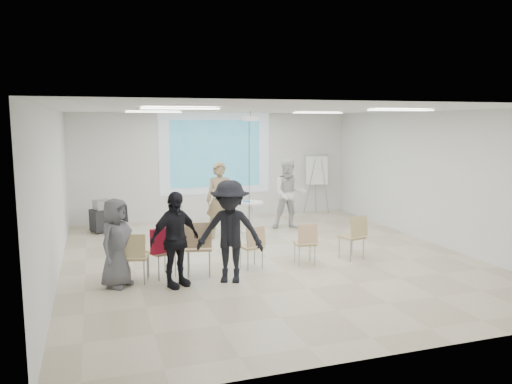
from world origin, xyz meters
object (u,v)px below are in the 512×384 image
object	(u,v)px
player_right	(289,190)
chair_left_mid	(164,248)
player_left	(220,195)
audience_left	(175,233)
flipchart_easel	(317,170)
pedestal_table	(250,215)
audience_outer	(116,238)
chair_right_inner	(306,240)
audience_mid	(230,225)
chair_far_left	(135,254)
chair_left_inner	(199,244)
av_cart	(103,217)
laptop	(199,245)
chair_center	(253,244)
chair_right_far	(354,234)

from	to	relation	value
player_right	chair_left_mid	world-z (taller)	player_right
player_left	player_right	size ratio (longest dim) A/B	1.03
audience_left	flipchart_easel	distance (m)	7.43
pedestal_table	audience_outer	xyz separation A→B (m)	(-3.36, -3.19, 0.40)
flipchart_easel	chair_right_inner	bearing A→B (deg)	-102.58
player_left	flipchart_easel	distance (m)	4.19
audience_outer	chair_right_inner	bearing A→B (deg)	-48.21
player_left	audience_mid	world-z (taller)	player_left
player_right	chair_left_mid	size ratio (longest dim) A/B	2.21
chair_far_left	chair_left_inner	world-z (taller)	chair_left_inner
av_cart	laptop	bearing A→B (deg)	-91.60
chair_right_inner	flipchart_easel	size ratio (longest dim) A/B	0.46
chair_far_left	chair_center	bearing A→B (deg)	20.12
chair_right_far	player_right	bearing A→B (deg)	79.70
chair_left_inner	laptop	xyz separation A→B (m)	(0.02, 0.10, -0.05)
player_left	audience_mid	size ratio (longest dim) A/B	1.02
chair_left_inner	laptop	size ratio (longest dim) A/B	2.73
chair_left_mid	chair_center	world-z (taller)	chair_left_mid
audience_outer	flipchart_easel	size ratio (longest dim) A/B	0.94
audience_left	audience_mid	bearing A→B (deg)	-29.37
chair_far_left	chair_left_mid	distance (m)	0.55
pedestal_table	av_cart	size ratio (longest dim) A/B	0.98
audience_outer	av_cart	size ratio (longest dim) A/B	2.07
laptop	audience_mid	bearing A→B (deg)	138.82
chair_left_inner	chair_right_inner	bearing A→B (deg)	13.35
chair_far_left	chair_right_far	size ratio (longest dim) A/B	0.99
pedestal_table	flipchart_easel	distance (m)	3.39
chair_left_inner	chair_right_far	size ratio (longest dim) A/B	1.11
chair_right_inner	chair_right_far	bearing A→B (deg)	9.28
audience_mid	laptop	bearing A→B (deg)	149.36
av_cart	pedestal_table	bearing A→B (deg)	-41.78
audience_outer	pedestal_table	bearing A→B (deg)	-7.34
player_right	chair_left_inner	distance (m)	4.45
player_right	audience_left	world-z (taller)	player_right
pedestal_table	chair_right_inner	bearing A→B (deg)	-86.82
chair_left_inner	chair_right_far	distance (m)	3.19
pedestal_table	chair_center	world-z (taller)	chair_center
player_right	laptop	world-z (taller)	player_right
audience_outer	laptop	bearing A→B (deg)	-41.37
player_right	flipchart_easel	xyz separation A→B (m)	(1.57, 1.71, 0.32)
chair_right_far	laptop	distance (m)	3.17
chair_left_mid	av_cart	size ratio (longest dim) A/B	1.11
chair_far_left	laptop	size ratio (longest dim) A/B	2.42
chair_left_mid	pedestal_table	bearing A→B (deg)	24.75
chair_left_mid	audience_mid	xyz separation A→B (m)	(1.06, -0.58, 0.47)
pedestal_table	audience_outer	bearing A→B (deg)	-136.51
av_cart	chair_left_mid	bearing A→B (deg)	-99.47
player_right	chair_far_left	bearing A→B (deg)	-127.10
pedestal_table	audience_outer	world-z (taller)	audience_outer
chair_far_left	chair_left_mid	xyz separation A→B (m)	(0.52, 0.17, 0.01)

